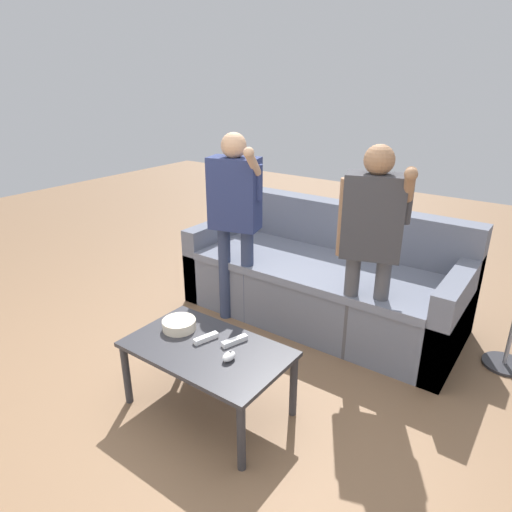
# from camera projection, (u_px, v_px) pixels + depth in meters

# --- Properties ---
(ground_plane) EXTENTS (12.00, 12.00, 0.00)m
(ground_plane) POSITION_uv_depth(u_px,v_px,m) (213.00, 395.00, 2.76)
(ground_plane) COLOR brown
(couch) EXTENTS (2.15, 0.93, 0.87)m
(couch) POSITION_uv_depth(u_px,v_px,m) (324.00, 280.00, 3.61)
(couch) COLOR slate
(couch) RESTS_ON ground
(coffee_table) EXTENTS (0.92, 0.55, 0.42)m
(coffee_table) POSITION_uv_depth(u_px,v_px,m) (207.00, 355.00, 2.53)
(coffee_table) COLOR #2D2D33
(coffee_table) RESTS_ON ground
(snack_bowl) EXTENTS (0.20, 0.20, 0.06)m
(snack_bowl) POSITION_uv_depth(u_px,v_px,m) (179.00, 324.00, 2.68)
(snack_bowl) COLOR beige
(snack_bowl) RESTS_ON coffee_table
(game_remote_nunchuk) EXTENTS (0.06, 0.09, 0.05)m
(game_remote_nunchuk) POSITION_uv_depth(u_px,v_px,m) (229.00, 356.00, 2.38)
(game_remote_nunchuk) COLOR white
(game_remote_nunchuk) RESTS_ON coffee_table
(player_left) EXTENTS (0.47, 0.30, 1.47)m
(player_left) POSITION_uv_depth(u_px,v_px,m) (235.00, 208.00, 3.30)
(player_left) COLOR #2D3856
(player_left) RESTS_ON ground
(player_right) EXTENTS (0.47, 0.31, 1.46)m
(player_right) POSITION_uv_depth(u_px,v_px,m) (372.00, 234.00, 2.77)
(player_right) COLOR #47474C
(player_right) RESTS_ON ground
(game_remote_wand_near) EXTENTS (0.08, 0.16, 0.03)m
(game_remote_wand_near) POSITION_uv_depth(u_px,v_px,m) (235.00, 341.00, 2.54)
(game_remote_wand_near) COLOR white
(game_remote_wand_near) RESTS_ON coffee_table
(game_remote_wand_far) EXTENTS (0.08, 0.16, 0.03)m
(game_remote_wand_far) POSITION_uv_depth(u_px,v_px,m) (206.00, 338.00, 2.57)
(game_remote_wand_far) COLOR white
(game_remote_wand_far) RESTS_ON coffee_table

